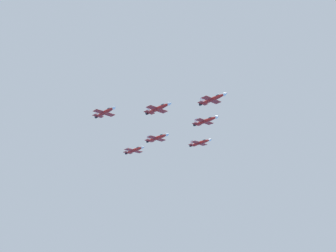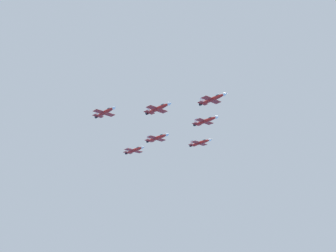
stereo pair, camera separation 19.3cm
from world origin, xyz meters
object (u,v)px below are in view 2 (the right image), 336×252
object	(u,v)px
jet_lead	(212,99)
jet_left_wingman	(206,121)
jet_slot_rear	(157,138)
jet_right_wingman	(158,108)
jet_trailing	(134,150)
jet_right_outer	(105,112)
jet_left_outer	(200,143)

from	to	relation	value
jet_lead	jet_left_wingman	size ratio (longest dim) A/B	0.97
jet_left_wingman	jet_slot_rear	distance (m)	23.46
jet_right_wingman	jet_trailing	size ratio (longest dim) A/B	1.03
jet_slot_rear	jet_lead	bearing A→B (deg)	-1.08
jet_lead	jet_left_wingman	xyz separation A→B (m)	(-19.77, 10.34, -0.75)
jet_right_wingman	jet_trailing	xyz separation A→B (m)	(-36.34, 6.58, -7.13)
jet_slot_rear	jet_trailing	size ratio (longest dim) A/B	1.00
jet_lead	jet_trailing	world-z (taller)	jet_lead
jet_slot_rear	jet_trailing	xyz separation A→B (m)	(-16.58, -3.75, -2.03)
jet_lead	jet_slot_rear	world-z (taller)	jet_lead
jet_right_outer	jet_trailing	world-z (taller)	jet_right_outer
jet_left_outer	jet_trailing	xyz separation A→B (m)	(-10.20, -31.93, -6.11)
jet_lead	jet_left_outer	distance (m)	44.79
jet_lead	jet_right_wingman	bearing A→B (deg)	-138.89
jet_right_wingman	jet_left_outer	bearing A→B (deg)	111.17
jet_slot_rear	jet_left_wingman	bearing A→B (deg)	39.29
jet_lead	jet_right_wingman	distance (m)	22.50
jet_lead	jet_left_outer	size ratio (longest dim) A/B	1.00
jet_left_wingman	jet_lead	bearing A→B (deg)	-40.66
jet_slot_rear	jet_trailing	bearing A→B (deg)	178.93
jet_right_outer	jet_slot_rear	xyz separation A→B (m)	(-6.38, 28.18, -4.61)
jet_left_outer	jet_left_wingman	bearing A→B (deg)	-41.18
jet_left_wingman	jet_slot_rear	world-z (taller)	jet_left_wingman
jet_left_outer	jet_right_outer	size ratio (longest dim) A/B	0.99
jet_right_wingman	jet_lead	bearing A→B (deg)	40.13
jet_left_wingman	jet_left_outer	size ratio (longest dim) A/B	1.02
jet_left_outer	jet_lead	bearing A→B (deg)	-41.19
jet_right_wingman	jet_left_outer	distance (m)	46.57
jet_right_outer	jet_trailing	size ratio (longest dim) A/B	1.00
jet_lead	jet_trailing	bearing A→B (deg)	-179.26
jet_left_outer	jet_trailing	bearing A→B (deg)	-121.29
jet_lead	jet_trailing	size ratio (longest dim) A/B	1.00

